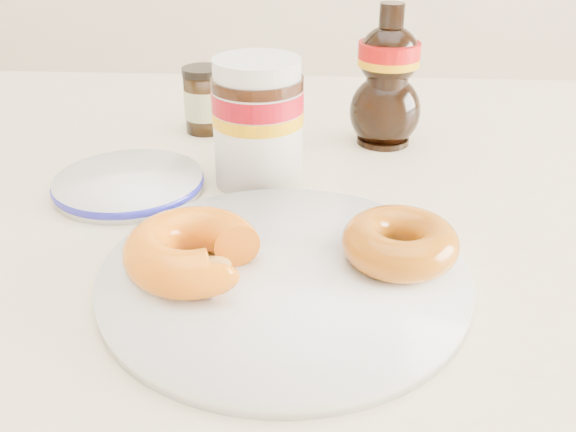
# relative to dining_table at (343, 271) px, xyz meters

# --- Properties ---
(dining_table) EXTENTS (1.40, 0.90, 0.75)m
(dining_table) POSITION_rel_dining_table_xyz_m (0.00, 0.00, 0.00)
(dining_table) COLOR beige
(dining_table) RESTS_ON ground
(plate) EXTENTS (0.29, 0.29, 0.01)m
(plate) POSITION_rel_dining_table_xyz_m (-0.05, -0.15, 0.09)
(plate) COLOR white
(plate) RESTS_ON dining_table
(donut_bitten) EXTENTS (0.14, 0.14, 0.04)m
(donut_bitten) POSITION_rel_dining_table_xyz_m (-0.12, -0.16, 0.12)
(donut_bitten) COLOR #D14C0B
(donut_bitten) RESTS_ON plate
(donut_whole) EXTENTS (0.10, 0.10, 0.03)m
(donut_whole) POSITION_rel_dining_table_xyz_m (0.04, -0.13, 0.11)
(donut_whole) COLOR #925809
(donut_whole) RESTS_ON plate
(nutella_jar) EXTENTS (0.09, 0.09, 0.13)m
(nutella_jar) POSITION_rel_dining_table_xyz_m (-0.09, 0.04, 0.15)
(nutella_jar) COLOR white
(nutella_jar) RESTS_ON dining_table
(syrup_bottle) EXTENTS (0.10, 0.09, 0.16)m
(syrup_bottle) POSITION_rel_dining_table_xyz_m (0.05, 0.16, 0.17)
(syrup_bottle) COLOR black
(syrup_bottle) RESTS_ON dining_table
(dark_jar) EXTENTS (0.05, 0.05, 0.08)m
(dark_jar) POSITION_rel_dining_table_xyz_m (-0.18, 0.19, 0.12)
(dark_jar) COLOR black
(dark_jar) RESTS_ON dining_table
(blue_rim_saucer) EXTENTS (0.15, 0.15, 0.02)m
(blue_rim_saucer) POSITION_rel_dining_table_xyz_m (-0.22, 0.01, 0.09)
(blue_rim_saucer) COLOR white
(blue_rim_saucer) RESTS_ON dining_table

